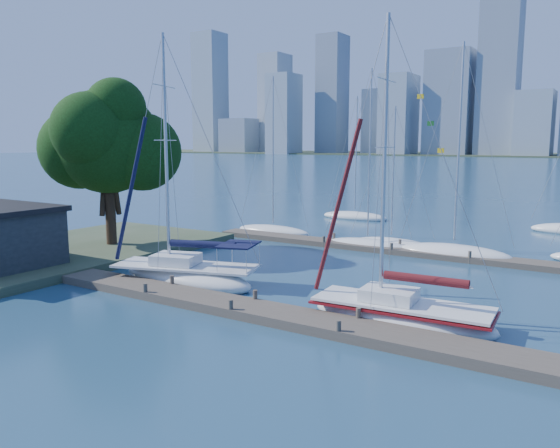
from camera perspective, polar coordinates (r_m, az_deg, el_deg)
The scene contains 12 objects.
ground at distance 24.04m, azimuth -3.84°, elevation -9.23°, with size 700.00×700.00×0.00m, color navy.
near_dock at distance 23.98m, azimuth -3.85°, elevation -8.78°, with size 26.00×2.00×0.40m, color #494135.
far_dock at distance 37.06m, azimuth 13.44°, elevation -2.82°, with size 30.00×1.80×0.36m, color #494135.
shore at distance 37.97m, azimuth -22.31°, elevation -2.86°, with size 12.00×22.00×0.50m, color #38472D.
tree at distance 38.11m, azimuth -17.60°, elevation 8.44°, with size 9.01×8.19×11.39m.
sailboat_navy at distance 29.06m, azimuth -9.80°, elevation -4.05°, with size 8.61×4.91×13.30m.
sailboat_maroon at distance 22.82m, azimuth 12.57°, elevation -7.63°, with size 7.79×2.94×12.77m.
bg_boat_0 at distance 44.28m, azimuth -0.72°, elevation -0.67°, with size 6.68×2.23×12.74m.
bg_boat_1 at distance 38.64m, azimuth 9.13°, elevation -2.13°, with size 6.30×3.32×12.54m.
bg_boat_2 at distance 39.28m, azimuth 11.54°, elevation -2.06°, with size 6.13×3.01×10.07m.
bg_boat_3 at distance 36.86m, azimuth 17.70°, elevation -2.87°, with size 7.47×3.03×13.80m.
bg_boat_6 at distance 53.18m, azimuth 7.82°, elevation 0.81°, with size 6.94×3.59×11.95m.
Camera 1 is at (13.48, -18.51, 7.33)m, focal length 35.00 mm.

